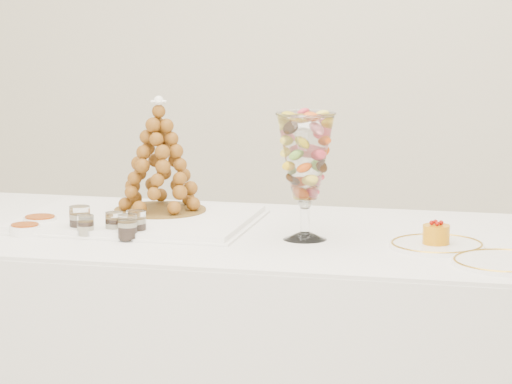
# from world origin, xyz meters

# --- Properties ---
(buffet_table) EXTENTS (2.20, 0.90, 0.83)m
(buffet_table) POSITION_xyz_m (-0.02, 0.18, 0.41)
(buffet_table) COLOR white
(buffet_table) RESTS_ON ground
(lace_tray) EXTENTS (0.64, 0.49, 0.02)m
(lace_tray) POSITION_xyz_m (-0.36, 0.23, 0.84)
(lace_tray) COLOR white
(lace_tray) RESTS_ON buffet_table
(macaron_vase) EXTENTS (0.15, 0.15, 0.34)m
(macaron_vase) POSITION_xyz_m (0.15, 0.12, 1.05)
(macaron_vase) COLOR white
(macaron_vase) RESTS_ON buffet_table
(cake_plate) EXTENTS (0.25, 0.25, 0.01)m
(cake_plate) POSITION_xyz_m (0.50, 0.11, 0.84)
(cake_plate) COLOR white
(cake_plate) RESTS_ON buffet_table
(spare_plate) EXTENTS (0.26, 0.26, 0.01)m
(spare_plate) POSITION_xyz_m (0.68, -0.05, 0.84)
(spare_plate) COLOR white
(spare_plate) RESTS_ON buffet_table
(verrine_a) EXTENTS (0.06, 0.06, 0.08)m
(verrine_a) POSITION_xyz_m (-0.46, 0.05, 0.87)
(verrine_a) COLOR white
(verrine_a) RESTS_ON buffet_table
(verrine_b) EXTENTS (0.05, 0.05, 0.07)m
(verrine_b) POSITION_xyz_m (-0.36, 0.04, 0.86)
(verrine_b) COLOR white
(verrine_b) RESTS_ON buffet_table
(verrine_c) EXTENTS (0.07, 0.07, 0.07)m
(verrine_c) POSITION_xyz_m (-0.30, 0.04, 0.87)
(verrine_c) COLOR white
(verrine_c) RESTS_ON buffet_table
(verrine_d) EXTENTS (0.05, 0.05, 0.06)m
(verrine_d) POSITION_xyz_m (-0.43, 0.00, 0.86)
(verrine_d) COLOR white
(verrine_d) RESTS_ON buffet_table
(verrine_e) EXTENTS (0.07, 0.07, 0.07)m
(verrine_e) POSITION_xyz_m (-0.30, -0.01, 0.86)
(verrine_e) COLOR white
(verrine_e) RESTS_ON buffet_table
(ramekin_back) EXTENTS (0.09, 0.09, 0.03)m
(ramekin_back) POSITION_xyz_m (-0.60, 0.10, 0.84)
(ramekin_back) COLOR white
(ramekin_back) RESTS_ON buffet_table
(ramekin_front) EXTENTS (0.08, 0.08, 0.03)m
(ramekin_front) POSITION_xyz_m (-0.60, -0.00, 0.84)
(ramekin_front) COLOR white
(ramekin_front) RESTS_ON buffet_table
(croquembouche) EXTENTS (0.27, 0.27, 0.33)m
(croquembouche) POSITION_xyz_m (-0.32, 0.32, 1.01)
(croquembouche) COLOR brown
(croquembouche) RESTS_ON lace_tray
(mousse_cake) EXTENTS (0.07, 0.07, 0.06)m
(mousse_cake) POSITION_xyz_m (0.50, 0.10, 0.87)
(mousse_cake) COLOR orange
(mousse_cake) RESTS_ON cake_plate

